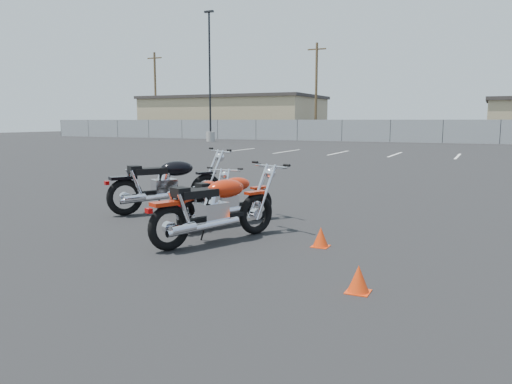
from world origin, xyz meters
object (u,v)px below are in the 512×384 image
at_px(motorcycle_front_red, 204,201).
at_px(motorcycle_third_red, 228,199).
at_px(motorcycle_rear_red, 215,208).
at_px(motorcycle_second_black, 167,184).

distance_m(motorcycle_front_red, motorcycle_third_red, 0.41).
xyz_separation_m(motorcycle_front_red, motorcycle_third_red, (0.33, 0.24, 0.03)).
xyz_separation_m(motorcycle_front_red, motorcycle_rear_red, (0.74, -0.91, 0.09)).
height_order(motorcycle_third_red, motorcycle_rear_red, motorcycle_rear_red).
relative_size(motorcycle_front_red, motorcycle_third_red, 0.96).
height_order(motorcycle_front_red, motorcycle_third_red, motorcycle_third_red).
bearing_deg(motorcycle_third_red, motorcycle_second_black, 160.46).
relative_size(motorcycle_front_red, motorcycle_rear_red, 0.84).
distance_m(motorcycle_front_red, motorcycle_second_black, 1.57).
height_order(motorcycle_front_red, motorcycle_second_black, motorcycle_second_black).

